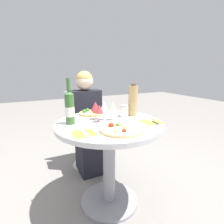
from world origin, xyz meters
name	(u,v)px	position (x,y,z in m)	size (l,w,h in m)	color
ground_plane	(109,201)	(0.00, 0.00, 0.00)	(12.00, 12.00, 0.00)	gray
dining_table	(109,145)	(0.00, 0.00, 0.56)	(0.86, 0.86, 0.76)	gray
chair_behind_diner	(85,130)	(0.03, 0.77, 0.43)	(0.40, 0.40, 0.91)	silver
seated_diner	(88,126)	(0.03, 0.63, 0.53)	(0.35, 0.41, 1.16)	black
pizza_large	(121,129)	(-0.01, -0.22, 0.77)	(0.31, 0.31, 0.05)	#E5C17F
pizza_small_far	(92,113)	(-0.04, 0.31, 0.77)	(0.23, 0.23, 0.05)	#DBB26B
wine_bottle	(70,108)	(-0.29, 0.09, 0.89)	(0.07, 0.07, 0.35)	#38602D
tall_carafe	(133,101)	(0.29, 0.09, 0.90)	(0.08, 0.08, 0.30)	tan
sugar_shaker	(124,111)	(0.19, 0.09, 0.81)	(0.08, 0.08, 0.11)	silver
wine_glass_back_left	(95,106)	(-0.07, 0.13, 0.87)	(0.08, 0.08, 0.16)	silver
wine_glass_front_right	(113,107)	(0.05, 0.04, 0.87)	(0.06, 0.06, 0.16)	silver
wine_glass_center	(104,106)	(-0.01, 0.09, 0.87)	(0.07, 0.07, 0.16)	silver
wine_glass_front_left	(99,109)	(-0.07, 0.04, 0.86)	(0.07, 0.07, 0.14)	silver
place_setting_left	(84,133)	(-0.26, -0.16, 0.76)	(0.16, 0.19, 0.01)	yellow
place_setting_right	(152,122)	(0.31, -0.16, 0.76)	(0.17, 0.19, 0.01)	yellow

